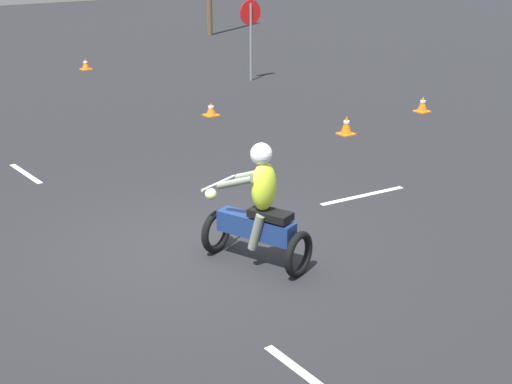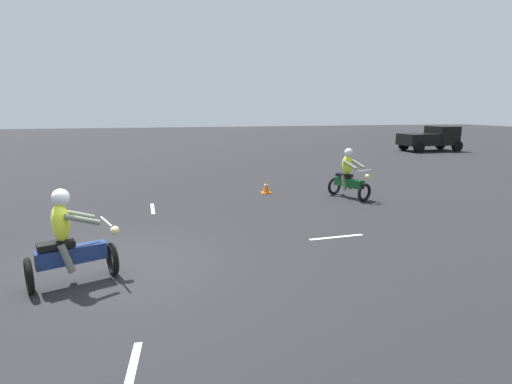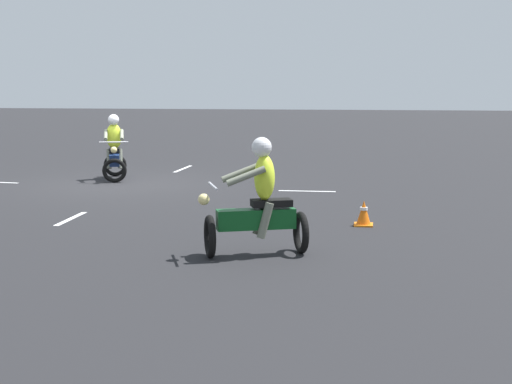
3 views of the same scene
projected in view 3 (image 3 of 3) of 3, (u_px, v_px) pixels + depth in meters
The scene contains 7 objects.
ground_plane at pixel (120, 184), 17.45m from camera, with size 120.00×120.00×0.00m, color black.
motorcycle_rider_foreground at pixel (114, 151), 18.20m from camera, with size 1.06×1.55×1.66m.
motorcycle_rider_background at pixel (258, 204), 9.89m from camera, with size 1.54×1.09×1.66m.
traffic_cone_near_right at pixel (364, 213), 12.12m from camera, with size 0.32×0.32×0.43m.
lane_stripe_n at pixel (71, 219), 12.77m from camera, with size 0.10×1.35×0.01m, color silver.
lane_stripe_w at pixel (307, 191), 16.17m from camera, with size 0.10×1.30×0.01m, color silver.
lane_stripe_s at pixel (183, 169), 20.61m from camera, with size 0.10×1.74×0.01m, color silver.
Camera 3 is at (-6.19, 16.49, 2.33)m, focal length 50.00 mm.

